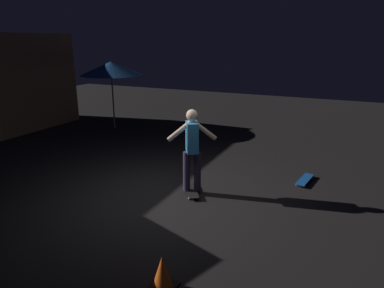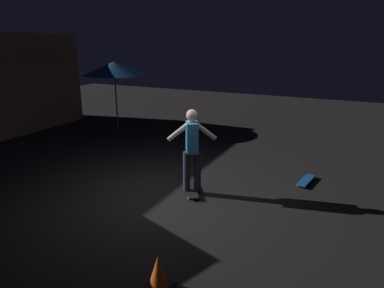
{
  "view_description": "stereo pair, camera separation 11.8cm",
  "coord_description": "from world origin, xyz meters",
  "px_view_note": "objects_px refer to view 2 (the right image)",
  "views": [
    {
      "loc": [
        -5.64,
        -3.26,
        3.03
      ],
      "look_at": [
        0.39,
        -0.44,
        1.05
      ],
      "focal_mm": 33.11,
      "sensor_mm": 36.0,
      "label": 1
    },
    {
      "loc": [
        -5.59,
        -3.36,
        3.03
      ],
      "look_at": [
        0.39,
        -0.44,
        1.05
      ],
      "focal_mm": 33.11,
      "sensor_mm": 36.0,
      "label": 2
    }
  ],
  "objects_px": {
    "patio_umbrella": "(114,68)",
    "traffic_cone": "(158,273)",
    "skateboard_ridden": "(192,191)",
    "skateboard_spare": "(306,180)",
    "skater": "(192,145)"
  },
  "relations": [
    {
      "from": "patio_umbrella",
      "to": "skateboard_ridden",
      "type": "xyz_separation_m",
      "value": [
        -3.83,
        -4.81,
        -2.02
      ]
    },
    {
      "from": "skateboard_spare",
      "to": "patio_umbrella",
      "type": "bearing_deg",
      "value": 71.77
    },
    {
      "from": "patio_umbrella",
      "to": "skateboard_ridden",
      "type": "height_order",
      "value": "patio_umbrella"
    },
    {
      "from": "patio_umbrella",
      "to": "traffic_cone",
      "type": "bearing_deg",
      "value": -139.21
    },
    {
      "from": "skateboard_ridden",
      "to": "skateboard_spare",
      "type": "bearing_deg",
      "value": -51.64
    },
    {
      "from": "skateboard_spare",
      "to": "skater",
      "type": "relative_size",
      "value": 0.48
    },
    {
      "from": "skateboard_ridden",
      "to": "traffic_cone",
      "type": "relative_size",
      "value": 1.67
    },
    {
      "from": "skateboard_ridden",
      "to": "skateboard_spare",
      "type": "height_order",
      "value": "same"
    },
    {
      "from": "patio_umbrella",
      "to": "skateboard_spare",
      "type": "height_order",
      "value": "patio_umbrella"
    },
    {
      "from": "skateboard_ridden",
      "to": "skater",
      "type": "relative_size",
      "value": 0.46
    },
    {
      "from": "skateboard_ridden",
      "to": "skateboard_spare",
      "type": "distance_m",
      "value": 2.56
    },
    {
      "from": "patio_umbrella",
      "to": "skater",
      "type": "bearing_deg",
      "value": -128.54
    },
    {
      "from": "skateboard_ridden",
      "to": "traffic_cone",
      "type": "height_order",
      "value": "traffic_cone"
    },
    {
      "from": "patio_umbrella",
      "to": "skateboard_ridden",
      "type": "bearing_deg",
      "value": -128.54
    },
    {
      "from": "skateboard_spare",
      "to": "traffic_cone",
      "type": "distance_m",
      "value": 4.5
    }
  ]
}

